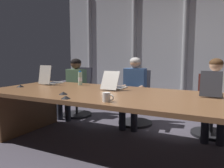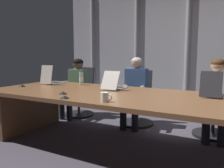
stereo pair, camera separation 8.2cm
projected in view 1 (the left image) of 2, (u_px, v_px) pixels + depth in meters
name	position (u px, v px, depth m)	size (l,w,h in m)	color
ground_plane	(149.00, 155.00, 2.92)	(12.38, 12.38, 0.00)	#47424C
conference_table	(150.00, 107.00, 2.84)	(4.49, 1.38, 0.73)	brown
curtain_backdrop	(189.00, 47.00, 5.02)	(6.19, 0.17, 2.76)	#B2B2B7
laptop_left_end	(50.00, 80.00, 3.96)	(0.24, 0.39, 0.32)	beige
laptop_left_mid	(114.00, 85.00, 3.40)	(0.26, 0.44, 0.27)	beige
laptop_center	(211.00, 91.00, 2.84)	(0.25, 0.41, 0.31)	#2D2D33
office_chair_left_end	(78.00, 97.00, 4.78)	(0.60, 0.60, 0.96)	#2D2D38
office_chair_left_mid	(136.00, 104.00, 4.21)	(0.60, 0.61, 0.94)	#2D2D38
office_chair_center	(212.00, 112.00, 3.64)	(0.60, 0.60, 0.92)	#511E19
person_left_end	(73.00, 84.00, 4.60)	(0.39, 0.56, 1.15)	#4C6B4C
person_left_mid	(133.00, 88.00, 4.02)	(0.41, 0.57, 1.18)	#335184
person_center	(215.00, 93.00, 3.44)	(0.42, 0.56, 1.17)	silver
water_bottle_primary	(80.00, 79.00, 3.82)	(0.07, 0.07, 0.23)	#ADD1B2
coffee_mug_near	(107.00, 97.00, 2.49)	(0.13, 0.08, 0.10)	white
conference_mic_left_side	(66.00, 97.00, 2.67)	(0.11, 0.11, 0.04)	black
conference_mic_middle	(63.00, 93.00, 2.95)	(0.11, 0.11, 0.04)	black
conference_mic_right_side	(20.00, 86.00, 3.61)	(0.11, 0.11, 0.04)	black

